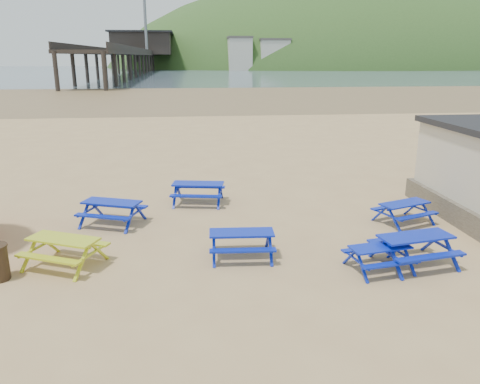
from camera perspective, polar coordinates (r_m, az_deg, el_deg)
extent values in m
plane|color=tan|center=(14.17, 0.62, -5.58)|extent=(400.00, 400.00, 0.00)
plane|color=olive|center=(68.28, -5.21, 11.71)|extent=(400.00, 400.00, 0.00)
plane|color=#475966|center=(183.14, -6.17, 14.46)|extent=(400.00, 400.00, 0.00)
cube|color=#0C23A7|center=(15.59, -15.39, -1.20)|extent=(1.98, 1.32, 0.05)
cube|color=#0C23A7|center=(16.19, -14.27, -1.54)|extent=(1.82, 0.89, 0.05)
cube|color=#0C23A7|center=(15.17, -16.43, -2.91)|extent=(1.82, 0.89, 0.05)
cube|color=#0C23A7|center=(17.25, -5.13, 1.01)|extent=(1.96, 1.04, 0.05)
cube|color=#0C23A7|center=(17.92, -4.82, 0.64)|extent=(1.88, 0.58, 0.05)
cube|color=#0C23A7|center=(16.74, -5.42, -0.50)|extent=(1.88, 0.58, 0.05)
cube|color=#0C23A7|center=(16.07, 19.45, -1.31)|extent=(1.79, 1.18, 0.05)
cube|color=#0C23A7|center=(16.52, 18.00, -1.66)|extent=(1.65, 0.78, 0.05)
cube|color=#0C23A7|center=(15.79, 20.78, -2.74)|extent=(1.65, 0.78, 0.05)
cube|color=#0C23A7|center=(12.61, 0.20, -4.97)|extent=(1.77, 0.78, 0.05)
cube|color=#0C23A7|center=(13.24, 0.06, -5.16)|extent=(1.74, 0.34, 0.05)
cube|color=#0C23A7|center=(12.18, 0.35, -7.13)|extent=(1.74, 0.34, 0.05)
cube|color=#0C23A7|center=(12.40, 16.74, -6.45)|extent=(1.62, 0.85, 0.04)
cube|color=#0C23A7|center=(12.89, 15.43, -6.62)|extent=(1.55, 0.47, 0.04)
cube|color=#0C23A7|center=(12.11, 17.95, -8.36)|extent=(1.55, 0.47, 0.04)
cube|color=#0C23A7|center=(12.97, 20.66, -5.10)|extent=(2.02, 1.06, 0.05)
cube|color=#0C23A7|center=(13.55, 18.94, -5.37)|extent=(1.93, 0.58, 0.05)
cube|color=#0C23A7|center=(12.61, 22.24, -7.33)|extent=(1.93, 0.58, 0.05)
cube|color=#B6C209|center=(12.90, -20.77, -5.38)|extent=(1.96, 1.41, 0.05)
cube|color=#B6C209|center=(13.44, -19.05, -5.64)|extent=(1.77, 0.99, 0.05)
cube|color=#B6C209|center=(12.57, -22.37, -7.52)|extent=(1.77, 0.99, 0.05)
cube|color=black|center=(188.77, -11.94, 16.08)|extent=(9.00, 220.00, 0.60)
cube|color=black|center=(199.78, -11.72, 17.23)|extent=(22.00, 30.00, 8.00)
cube|color=black|center=(199.93, -11.80, 18.46)|extent=(24.00, 32.00, 0.60)
cylinder|color=slate|center=(178.17, -11.52, 20.63)|extent=(1.00, 1.00, 28.00)
ellipsoid|color=#2D4C1E|center=(260.20, 14.48, 12.33)|extent=(264.00, 144.00, 108.00)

